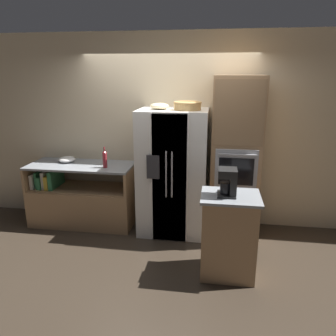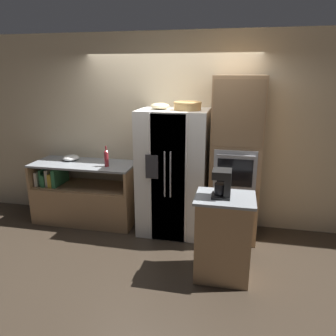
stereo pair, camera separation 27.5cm
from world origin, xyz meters
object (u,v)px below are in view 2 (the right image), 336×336
(wall_oven, at_px, (236,160))
(wicker_basket, at_px, (188,105))
(fruit_bowl, at_px, (160,106))
(mixing_bowl, at_px, (71,158))
(refrigerator, at_px, (173,173))
(coffee_maker, at_px, (224,182))
(bottle_tall, at_px, (106,158))

(wall_oven, height_order, wicker_basket, wall_oven)
(wicker_basket, height_order, fruit_bowl, wicker_basket)
(wicker_basket, bearing_deg, wall_oven, 6.44)
(wall_oven, xyz_separation_m, mixing_bowl, (-2.50, 0.11, -0.13))
(refrigerator, height_order, wicker_basket, wicker_basket)
(coffee_maker, bearing_deg, bottle_tall, 151.08)
(wicker_basket, xyz_separation_m, mixing_bowl, (-1.84, 0.19, -0.85))
(bottle_tall, distance_m, mixing_bowl, 0.71)
(wall_oven, bearing_deg, bottle_tall, -177.17)
(wall_oven, distance_m, bottle_tall, 1.83)
(fruit_bowl, distance_m, coffee_maker, 1.52)
(mixing_bowl, bearing_deg, wall_oven, -2.63)
(mixing_bowl, bearing_deg, coffee_maker, -25.76)
(bottle_tall, relative_size, coffee_maker, 1.01)
(wall_oven, height_order, coffee_maker, wall_oven)
(refrigerator, relative_size, wall_oven, 0.80)
(refrigerator, xyz_separation_m, wall_oven, (0.85, 0.03, 0.22))
(wicker_basket, bearing_deg, mixing_bowl, 174.15)
(refrigerator, distance_m, fruit_bowl, 0.94)
(refrigerator, xyz_separation_m, mixing_bowl, (-1.65, 0.15, 0.09))
(mixing_bowl, relative_size, coffee_maker, 0.84)
(bottle_tall, height_order, coffee_maker, coffee_maker)
(fruit_bowl, height_order, bottle_tall, fruit_bowl)
(fruit_bowl, relative_size, bottle_tall, 0.85)
(wall_oven, xyz_separation_m, bottle_tall, (-1.82, -0.09, -0.05))
(wall_oven, relative_size, fruit_bowl, 8.63)
(bottle_tall, xyz_separation_m, mixing_bowl, (-0.67, 0.20, -0.09))
(fruit_bowl, relative_size, coffee_maker, 0.85)
(coffee_maker, bearing_deg, fruit_bowl, 132.99)
(wall_oven, bearing_deg, mixing_bowl, 177.37)
(refrigerator, bearing_deg, bottle_tall, -176.53)
(bottle_tall, height_order, mixing_bowl, bottle_tall)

